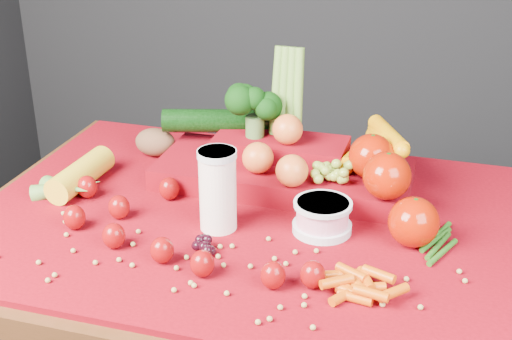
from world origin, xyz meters
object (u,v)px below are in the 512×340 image
(milk_glass, at_px, (218,187))
(produce_mound, at_px, (302,160))
(table, at_px, (253,264))
(yogurt_bowl, at_px, (322,216))

(milk_glass, bearing_deg, produce_mound, 62.98)
(table, relative_size, yogurt_bowl, 10.08)
(table, height_order, produce_mound, produce_mound)
(table, distance_m, produce_mound, 0.23)
(produce_mound, bearing_deg, table, -111.36)
(table, relative_size, milk_glass, 7.12)
(produce_mound, bearing_deg, yogurt_bowl, -64.89)
(yogurt_bowl, relative_size, produce_mound, 0.18)
(milk_glass, relative_size, yogurt_bowl, 1.41)
(table, bearing_deg, produce_mound, 68.64)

